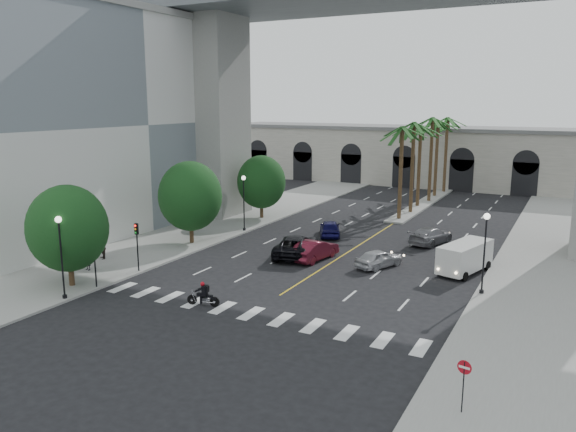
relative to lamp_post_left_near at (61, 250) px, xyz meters
The scene contains 31 objects.
ground 12.86m from the lamp_post_left_near, 23.68° to the left, with size 140.00×140.00×0.00m, color black.
sidewalk_left 20.56m from the lamp_post_left_near, 100.20° to the left, with size 8.00×100.00×0.15m, color gray.
sidewalk_right 33.27m from the lamp_post_left_near, 37.15° to the left, with size 8.00×100.00×0.15m, color gray.
median 44.59m from the lamp_post_left_near, 75.15° to the left, with size 2.00×24.00×0.20m, color gray.
building_left 24.14m from the lamp_post_left_near, 132.54° to the left, with size 16.50×32.50×20.60m.
pier_building 61.08m from the lamp_post_left_near, 79.24° to the left, with size 71.00×10.50×8.50m.
bridge 34.39m from the lamp_post_left_near, 61.23° to the left, with size 75.00×13.00×26.00m.
palm_a 35.40m from the lamp_post_left_near, 70.94° to the left, with size 3.20×3.20×10.30m.
palm_b 39.23m from the lamp_post_left_near, 72.73° to the left, with size 3.20×3.20×10.60m.
palm_c 42.88m from the lamp_post_left_near, 74.72° to the left, with size 3.20×3.20×10.10m.
palm_d 46.90m from the lamp_post_left_near, 75.60° to the left, with size 3.20×3.20×10.90m.
palm_e 50.64m from the lamp_post_left_near, 77.01° to the left, with size 3.20×3.20×10.40m.
palm_f 54.61m from the lamp_post_left_near, 77.65° to the left, with size 3.20×3.20×10.70m.
street_tree_near 2.68m from the lamp_post_left_near, 128.66° to the left, with size 5.20×5.20×6.89m.
street_tree_mid 15.12m from the lamp_post_left_near, 96.09° to the left, with size 5.44×5.44×7.21m.
street_tree_far 27.06m from the lamp_post_left_near, 93.39° to the left, with size 5.04×5.04×6.68m.
lamp_post_left_near is the anchor object (origin of this frame).
lamp_post_left_far 21.00m from the lamp_post_left_near, 90.00° to the left, with size 0.40×0.40×5.35m.
lamp_post_right 26.25m from the lamp_post_left_near, 29.69° to the left, with size 0.40×0.40×5.35m.
traffic_signal_near 2.60m from the lamp_post_left_near, 87.71° to the left, with size 0.25×0.18×3.65m.
traffic_signal_far 6.54m from the lamp_post_left_near, 89.12° to the left, with size 0.25×0.18×3.65m.
motorcycle_rider 9.21m from the lamp_post_left_near, 21.71° to the left, with size 2.06×0.65×1.50m.
car_a 21.96m from the lamp_post_left_near, 46.64° to the left, with size 1.60×3.99×1.36m, color #B2B3B8.
car_b 18.55m from the lamp_post_left_near, 57.42° to the left, with size 1.66×4.77×1.57m, color #561120.
car_c 17.88m from the lamp_post_left_near, 62.62° to the left, with size 2.82×6.11×1.70m, color black.
car_d 29.90m from the lamp_post_left_near, 55.90° to the left, with size 2.05×5.05×1.47m, color slate.
car_e 24.63m from the lamp_post_left_near, 71.33° to the left, with size 1.76×4.36×1.49m, color #13114F.
cargo_van 27.25m from the lamp_post_left_near, 39.78° to the left, with size 3.25×5.49×2.20m.
pedestrian_a 6.36m from the lamp_post_left_near, 123.51° to the left, with size 0.62×0.41×1.71m, color black.
pedestrian_b 9.11m from the lamp_post_left_near, 121.13° to the left, with size 0.85×0.66×1.75m, color black.
do_not_enter_sign 24.52m from the lamp_post_left_near, ahead, with size 0.57×0.13×2.34m.
Camera 1 is at (16.26, -27.88, 12.17)m, focal length 35.00 mm.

